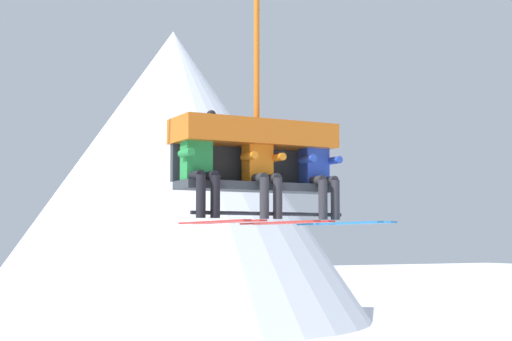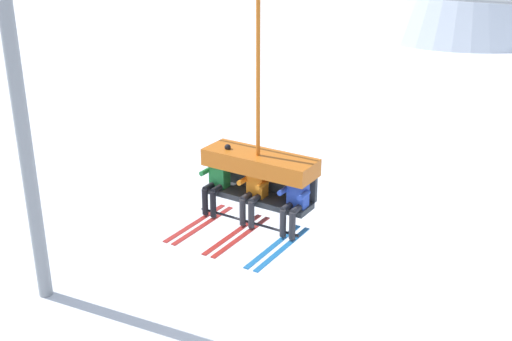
{
  "view_description": "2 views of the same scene",
  "coord_description": "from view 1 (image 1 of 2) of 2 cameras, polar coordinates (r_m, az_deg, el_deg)",
  "views": [
    {
      "loc": [
        -4.78,
        -9.13,
        4.24
      ],
      "look_at": [
        -0.42,
        -0.75,
        5.07
      ],
      "focal_mm": 55.0,
      "sensor_mm": 36.0,
      "label": 1
    },
    {
      "loc": [
        4.93,
        -9.48,
        9.51
      ],
      "look_at": [
        -0.59,
        -0.62,
        5.29
      ],
      "focal_mm": 45.0,
      "sensor_mm": 36.0,
      "label": 2
    }
  ],
  "objects": [
    {
      "name": "skier_green",
      "position": [
        8.97,
        -4.04,
        0.49
      ],
      "size": [
        0.48,
        1.7,
        1.34
      ],
      "color": "#23843D"
    },
    {
      "name": "skier_blue",
      "position": [
        9.7,
        4.64,
        -0.05
      ],
      "size": [
        0.46,
        1.7,
        1.23
      ],
      "color": "#2847B7"
    },
    {
      "name": "mountain_peak_central",
      "position": [
        42.27,
        -6.13,
        -0.22
      ],
      "size": [
        21.12,
        21.12,
        15.56
      ],
      "color": "white",
      "rests_on": "ground_plane"
    },
    {
      "name": "chairlift_chair",
      "position": [
        9.53,
        -0.15,
        2.06
      ],
      "size": [
        2.02,
        0.74,
        4.0
      ],
      "color": "#33383D"
    },
    {
      "name": "skier_orange",
      "position": [
        9.3,
        0.47,
        0.15
      ],
      "size": [
        0.46,
        1.7,
        1.23
      ],
      "color": "orange"
    }
  ]
}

